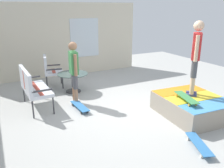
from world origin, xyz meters
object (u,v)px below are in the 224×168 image
object	(u,v)px
skate_ramp	(193,106)
person_skater	(196,53)
patio_bench	(31,85)
patio_table	(73,79)
person_watching	(74,69)
skateboard_by_bench	(80,106)
patio_chair_near_house	(50,68)
skateboard_spare	(199,144)
skateboard_on_ramp	(186,97)

from	to	relation	value
skate_ramp	person_skater	size ratio (longest dim) A/B	1.19
patio_bench	patio_table	distance (m)	1.48
person_skater	person_watching	bearing A→B (deg)	51.29
patio_bench	skateboard_by_bench	xyz separation A→B (m)	(-0.60, -1.01, -0.53)
patio_chair_near_house	skateboard_spare	bearing A→B (deg)	-161.43
patio_bench	skateboard_spare	xyz separation A→B (m)	(-3.19, -2.35, -0.53)
skateboard_by_bench	skateboard_spare	distance (m)	2.92
skateboard_spare	patio_bench	bearing A→B (deg)	36.36
patio_table	person_watching	xyz separation A→B (m)	(-0.88, 0.23, 0.54)
patio_table	skateboard_by_bench	size ratio (longest dim) A/B	1.11
skate_ramp	skateboard_by_bench	xyz separation A→B (m)	(1.52, 2.27, -0.14)
patio_chair_near_house	person_skater	distance (m)	4.36
patio_table	person_skater	world-z (taller)	person_skater
patio_chair_near_house	skateboard_spare	distance (m)	4.95
patio_chair_near_house	patio_table	bearing A→B (deg)	-146.53
patio_bench	person_watching	size ratio (longest dim) A/B	0.78
patio_chair_near_house	skateboard_spare	world-z (taller)	patio_chair_near_house
skate_ramp	skateboard_on_ramp	xyz separation A→B (m)	(-0.11, 0.36, 0.31)
patio_bench	person_skater	xyz separation A→B (m)	(-1.98, -3.31, 0.84)
patio_chair_near_house	skateboard_on_ramp	bearing A→B (deg)	-149.95
skateboard_spare	skate_ramp	bearing A→B (deg)	-40.75
skate_ramp	person_watching	distance (m)	3.05
skateboard_spare	skateboard_by_bench	bearing A→B (deg)	27.26
patio_table	person_watching	distance (m)	1.06
patio_table	skateboard_on_ramp	bearing A→B (deg)	-150.86
skate_ramp	person_watching	xyz separation A→B (m)	(1.95, 2.23, 0.71)
skateboard_on_ramp	skateboard_spare	bearing A→B (deg)	149.69
patio_chair_near_house	patio_table	size ratio (longest dim) A/B	1.13
person_watching	skateboard_on_ramp	size ratio (longest dim) A/B	1.97
skateboard_spare	person_skater	bearing A→B (deg)	-38.63
patio_bench	person_skater	bearing A→B (deg)	-120.91
skate_ramp	skateboard_on_ramp	world-z (taller)	skateboard_on_ramp
person_skater	skateboard_spare	world-z (taller)	person_skater
patio_bench	person_skater	world-z (taller)	person_skater
skateboard_by_bench	skateboard_on_ramp	size ratio (longest dim) A/B	0.98
skate_ramp	patio_chair_near_house	xyz separation A→B (m)	(3.58, 2.49, 0.38)
patio_chair_near_house	skateboard_on_ramp	world-z (taller)	patio_chair_near_house
skate_ramp	skateboard_spare	world-z (taller)	skate_ramp
patio_bench	person_skater	distance (m)	3.95
person_watching	skate_ramp	bearing A→B (deg)	-131.11
patio_table	skate_ramp	bearing A→B (deg)	-144.81
skateboard_spare	person_watching	bearing A→B (deg)	23.31
person_watching	patio_chair_near_house	bearing A→B (deg)	9.09
patio_bench	patio_chair_near_house	xyz separation A→B (m)	(1.47, -0.78, -0.00)
skateboard_by_bench	patio_chair_near_house	bearing A→B (deg)	6.30
skateboard_on_ramp	skate_ramp	bearing A→B (deg)	-73.72
patio_table	skateboard_spare	xyz separation A→B (m)	(-3.91, -1.07, -0.32)
person_watching	skateboard_by_bench	xyz separation A→B (m)	(-0.43, 0.03, -0.86)
patio_bench	person_watching	world-z (taller)	person_watching
patio_bench	skateboard_spare	world-z (taller)	patio_bench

